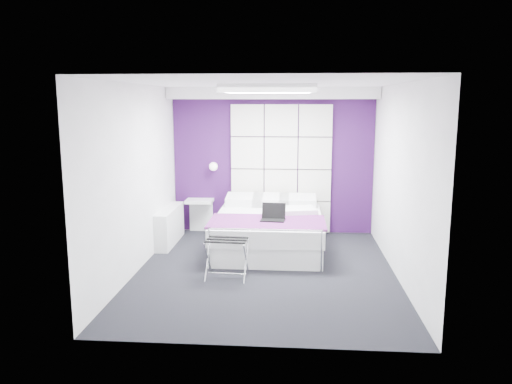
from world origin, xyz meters
TOP-DOWN VIEW (x-y plane):
  - floor at (0.00, 0.00)m, footprint 4.40×4.40m
  - ceiling at (0.00, 0.00)m, footprint 4.40×4.40m
  - wall_back at (0.00, 2.20)m, footprint 3.60×0.00m
  - wall_left at (-1.80, 0.00)m, footprint 0.00×4.40m
  - wall_right at (1.80, 0.00)m, footprint 0.00×4.40m
  - accent_wall at (0.00, 2.19)m, footprint 3.58×0.02m
  - soffit at (0.00, 1.95)m, footprint 3.58×0.50m
  - headboard at (0.15, 2.14)m, footprint 1.80×0.08m
  - skylight at (0.00, 0.60)m, footprint 1.36×0.86m
  - wall_lamp at (-1.05, 2.06)m, footprint 0.15×0.15m
  - radiator at (-1.69, 1.30)m, footprint 0.22×1.20m
  - bed at (-0.01, 1.09)m, footprint 1.74×2.11m
  - nightstand at (-1.31, 2.02)m, footprint 0.48×0.38m
  - luggage_rack at (-0.50, -0.30)m, footprint 0.55×0.40m
  - laptop at (0.08, 0.63)m, footprint 0.36×0.26m

SIDE VIEW (x-z plane):
  - floor at x=0.00m, z-range 0.00..0.00m
  - luggage_rack at x=-0.50m, z-range 0.00..0.54m
  - radiator at x=-1.69m, z-range 0.00..0.60m
  - bed at x=-0.01m, z-range -0.06..0.68m
  - nightstand at x=-1.31m, z-range 0.56..0.62m
  - laptop at x=0.08m, z-range 0.53..0.78m
  - headboard at x=0.15m, z-range 0.02..2.32m
  - wall_lamp at x=-1.05m, z-range 1.15..1.29m
  - wall_left at x=-1.80m, z-range -0.90..3.50m
  - wall_right at x=1.80m, z-range -0.90..3.50m
  - accent_wall at x=0.00m, z-range 0.01..2.59m
  - wall_back at x=0.00m, z-range -0.50..3.10m
  - soffit at x=0.00m, z-range 2.40..2.60m
  - skylight at x=0.00m, z-range 2.49..2.61m
  - ceiling at x=0.00m, z-range 2.60..2.60m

